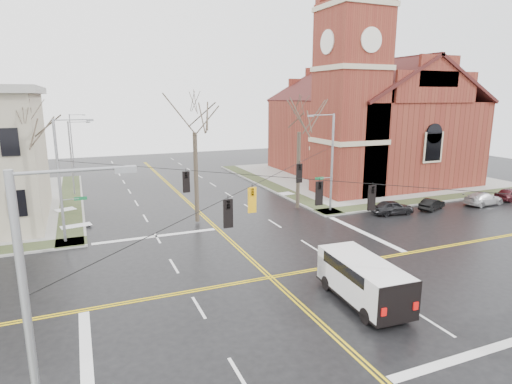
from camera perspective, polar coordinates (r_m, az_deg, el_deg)
name	(u,v)px	position (r m, az deg, el deg)	size (l,w,h in m)	color
ground	(270,277)	(26.32, 1.93, -11.30)	(120.00, 120.00, 0.00)	black
sidewalks	(270,276)	(26.28, 1.93, -11.15)	(80.00, 80.00, 0.17)	gray
road_markings	(270,277)	(26.31, 1.93, -11.29)	(100.00, 100.00, 0.01)	gold
church	(364,114)	(58.25, 14.26, 10.06)	(24.28, 27.48, 27.50)	maroon
signal_pole_ne	(330,160)	(40.03, 9.90, 4.23)	(2.75, 0.22, 9.00)	gray
signal_pole_nw	(62,178)	(33.84, -24.49, 1.76)	(2.75, 0.22, 9.00)	gray
signal_pole_sw	(39,345)	(11.88, -26.93, -17.69)	(2.75, 0.22, 9.00)	gray
span_wires	(271,176)	(24.46, 2.04, 2.09)	(23.02, 23.02, 0.03)	black
traffic_signals	(276,192)	(24.02, 2.69, 0.06)	(8.21, 8.26, 1.30)	black
streetlight_north_a	(72,155)	(50.22, -23.28, 4.52)	(2.30, 0.20, 8.00)	gray
streetlight_north_b	(73,139)	(70.11, -23.27, 6.55)	(2.30, 0.20, 8.00)	gray
cargo_van	(361,276)	(23.72, 13.78, -10.87)	(2.73, 6.20, 2.30)	white
parked_car_a	(393,207)	(41.42, 17.75, -1.96)	(1.57, 3.90, 1.33)	black
parked_car_b	(432,204)	(44.47, 22.40, -1.50)	(1.15, 3.31, 1.09)	black
parked_car_c	(483,199)	(48.61, 28.06, -0.78)	(1.79, 4.40, 1.28)	#B8B8BB
parked_car_d	(511,194)	(52.18, 30.85, -0.23)	(1.58, 3.92, 1.33)	#411218
tree_nw_far	(28,139)	(35.74, -28.07, 6.25)	(4.00, 4.00, 10.50)	#392F24
tree_nw_near	(194,126)	(35.83, -8.20, 8.67)	(4.00, 4.00, 11.43)	#392F24
tree_ne	(299,127)	(40.36, 5.78, 8.64)	(4.00, 4.00, 10.91)	#392F24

